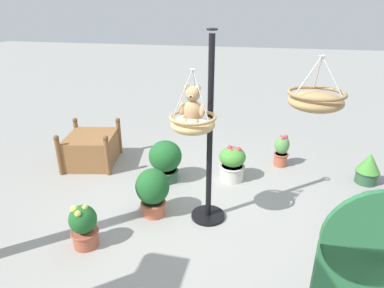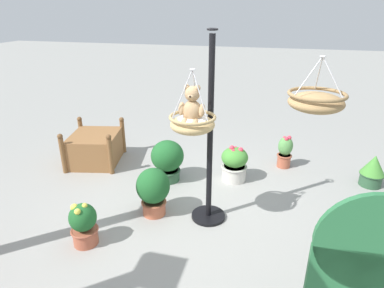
{
  "view_description": "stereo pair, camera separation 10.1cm",
  "coord_description": "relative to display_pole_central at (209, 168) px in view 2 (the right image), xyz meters",
  "views": [
    {
      "loc": [
        -0.82,
        3.48,
        2.56
      ],
      "look_at": [
        -0.02,
        0.07,
        1.09
      ],
      "focal_mm": 30.66,
      "sensor_mm": 36.0,
      "label": 1
    },
    {
      "loc": [
        -0.92,
        3.46,
        2.56
      ],
      "look_at": [
        -0.02,
        0.07,
        1.09
      ],
      "focal_mm": 30.66,
      "sensor_mm": 36.0,
      "label": 2
    }
  ],
  "objects": [
    {
      "name": "ground_plane",
      "position": [
        0.2,
        0.09,
        -0.72
      ],
      "size": [
        40.0,
        40.0,
        0.0
      ],
      "primitive_type": "plane",
      "color": "gray"
    },
    {
      "name": "display_pole_central",
      "position": [
        0.0,
        0.0,
        0.0
      ],
      "size": [
        0.44,
        0.44,
        2.35
      ],
      "color": "black",
      "rests_on": "ground"
    },
    {
      "name": "hanging_basket_with_teddy",
      "position": [
        0.15,
        0.25,
        0.66
      ],
      "size": [
        0.52,
        0.52,
        0.7
      ],
      "color": "tan"
    },
    {
      "name": "teddy_bear",
      "position": [
        0.15,
        0.27,
        0.84
      ],
      "size": [
        0.29,
        0.25,
        0.42
      ],
      "color": "tan"
    },
    {
      "name": "hanging_basket_left_high",
      "position": [
        -1.1,
        0.14,
        0.96
      ],
      "size": [
        0.58,
        0.58,
        0.55
      ],
      "color": "#A37F51"
    },
    {
      "name": "wooden_planter_box",
      "position": [
        2.28,
        -1.13,
        -0.44
      ],
      "size": [
        1.04,
        1.11,
        0.69
      ],
      "color": "olive",
      "rests_on": "ground"
    },
    {
      "name": "potted_plant_flowering_red",
      "position": [
        0.84,
        -0.83,
        -0.36
      ],
      "size": [
        0.51,
        0.51,
        0.66
      ],
      "color": "#2D5638",
      "rests_on": "ground"
    },
    {
      "name": "potted_plant_tall_leafy",
      "position": [
        0.72,
        0.1,
        -0.36
      ],
      "size": [
        0.44,
        0.44,
        0.66
      ],
      "color": "#BC6042",
      "rests_on": "ground"
    },
    {
      "name": "potted_plant_bushy_green",
      "position": [
        -0.94,
        -1.78,
        -0.44
      ],
      "size": [
        0.26,
        0.26,
        0.58
      ],
      "color": "#AD563D",
      "rests_on": "ground"
    },
    {
      "name": "potted_plant_small_succulent",
      "position": [
        1.27,
        0.87,
        -0.45
      ],
      "size": [
        0.32,
        0.32,
        0.55
      ],
      "color": "#AD563D",
      "rests_on": "ground"
    },
    {
      "name": "potted_plant_conical_shrub",
      "position": [
        -2.24,
        -1.46,
        -0.47
      ],
      "size": [
        0.35,
        0.35,
        0.5
      ],
      "color": "#2D5638",
      "rests_on": "ground"
    },
    {
      "name": "potted_plant_broad_leaf",
      "position": [
        -0.18,
        -1.09,
        -0.44
      ],
      "size": [
        0.41,
        0.41,
        0.59
      ],
      "color": "beige",
      "rests_on": "ground"
    },
    {
      "name": "display_sign_board",
      "position": [
        -1.37,
        1.73,
        0.21
      ],
      "size": [
        0.7,
        0.1,
        1.59
      ],
      "color": "#286B3D",
      "rests_on": "ground"
    }
  ]
}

